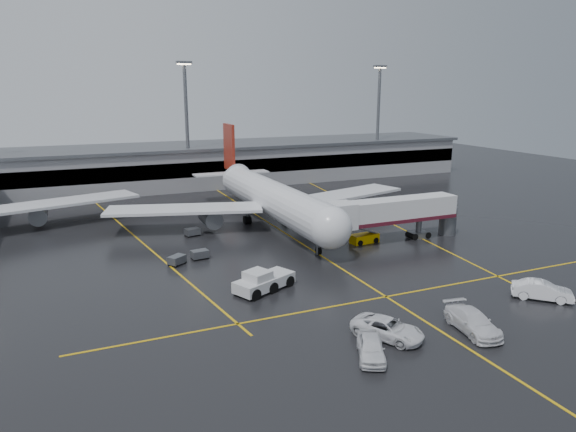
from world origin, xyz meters
name	(u,v)px	position (x,y,z in m)	size (l,w,h in m)	color
ground	(296,240)	(0.00, 0.00, 0.00)	(220.00, 220.00, 0.00)	black
apron_line_centre	(296,240)	(0.00, 0.00, 0.01)	(0.25, 90.00, 0.02)	gold
apron_line_stop	(386,297)	(0.00, -22.00, 0.01)	(60.00, 0.25, 0.02)	gold
apron_line_left	(136,237)	(-20.00, 10.00, 0.01)	(0.25, 70.00, 0.02)	gold
apron_line_right	(369,212)	(18.00, 10.00, 0.01)	(0.25, 70.00, 0.02)	gold
terminal	(205,164)	(0.00, 47.93, 4.32)	(122.00, 19.00, 8.60)	gray
light_mast_mid	(187,118)	(-5.00, 42.00, 14.47)	(3.00, 1.20, 25.45)	#595B60
light_mast_right	(378,114)	(40.00, 42.00, 14.47)	(3.00, 1.20, 25.45)	#595B60
main_airliner	(270,197)	(0.00, 9.70, 4.21)	(48.80, 45.60, 14.10)	silver
jet_bridge	(395,213)	(11.87, -6.00, 3.93)	(19.90, 3.40, 6.05)	silver
pushback_tractor	(263,282)	(-10.67, -15.56, 0.95)	(7.18, 5.20, 2.38)	silver
belt_loader	(364,238)	(7.95, -4.96, 0.61)	(4.08, 2.21, 2.49)	#E1A901
service_van_a	(388,328)	(-4.90, -29.45, 0.84)	(2.80, 6.06, 1.68)	white
service_van_b	(473,322)	(2.42, -31.35, 0.91)	(2.54, 6.25, 1.81)	silver
service_van_c	(542,290)	(13.68, -28.61, 0.92)	(1.95, 5.60, 1.84)	white
service_van_d	(371,348)	(-7.91, -31.69, 0.84)	(1.99, 4.94, 1.68)	silver
baggage_cart_a	(200,254)	(-14.14, -2.96, 0.63)	(2.14, 1.53, 1.12)	#595B60
baggage_cart_b	(177,260)	(-17.12, -4.00, 0.63)	(2.38, 2.24, 1.12)	#595B60
baggage_cart_c	(192,232)	(-12.58, 7.49, 0.63)	(2.23, 1.70, 1.12)	#595B60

